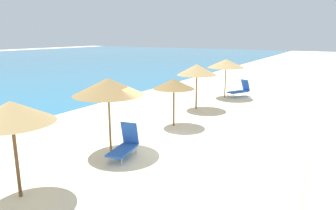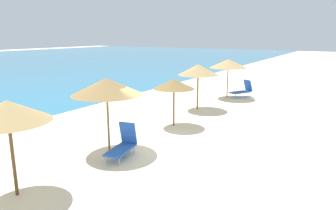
{
  "view_description": "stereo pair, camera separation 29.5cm",
  "coord_description": "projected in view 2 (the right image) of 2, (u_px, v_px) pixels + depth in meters",
  "views": [
    {
      "loc": [
        -9.73,
        -6.78,
        4.42
      ],
      "look_at": [
        2.81,
        0.59,
        1.07
      ],
      "focal_mm": 33.01,
      "sensor_mm": 36.0,
      "label": 1
    },
    {
      "loc": [
        -9.57,
        -7.03,
        4.42
      ],
      "look_at": [
        2.81,
        0.59,
        1.07
      ],
      "focal_mm": 33.01,
      "sensor_mm": 36.0,
      "label": 2
    }
  ],
  "objects": [
    {
      "name": "beach_umbrella_1",
      "position": [
        7.0,
        111.0,
        8.15
      ],
      "size": [
        2.26,
        2.26,
        2.73
      ],
      "color": "brown",
      "rests_on": "ground_plane"
    },
    {
      "name": "beach_umbrella_5",
      "position": [
        228.0,
        64.0,
        21.46
      ],
      "size": [
        2.61,
        2.61,
        2.72
      ],
      "color": "brown",
      "rests_on": "ground_plane"
    },
    {
      "name": "ground_plane",
      "position": [
        144.0,
        146.0,
        12.53
      ],
      "size": [
        160.0,
        160.0,
        0.0
      ],
      "primitive_type": "plane",
      "color": "beige"
    },
    {
      "name": "lounge_chair_0",
      "position": [
        242.0,
        90.0,
        22.14
      ],
      "size": [
        1.82,
        1.38,
        1.22
      ],
      "rotation": [
        0.0,
        0.0,
        1.09
      ],
      "color": "blue",
      "rests_on": "ground_plane"
    },
    {
      "name": "lounge_chair_2",
      "position": [
        123.0,
        144.0,
        11.37
      ],
      "size": [
        1.58,
        0.93,
        1.21
      ],
      "rotation": [
        0.0,
        0.0,
        1.77
      ],
      "color": "blue",
      "rests_on": "ground_plane"
    },
    {
      "name": "beach_umbrella_3",
      "position": [
        174.0,
        84.0,
        14.8
      ],
      "size": [
        2.01,
        2.01,
        2.33
      ],
      "color": "brown",
      "rests_on": "ground_plane"
    },
    {
      "name": "beach_umbrella_4",
      "position": [
        198.0,
        70.0,
        18.09
      ],
      "size": [
        2.36,
        2.36,
        2.7
      ],
      "color": "brown",
      "rests_on": "ground_plane"
    },
    {
      "name": "beach_umbrella_2",
      "position": [
        107.0,
        86.0,
        11.45
      ],
      "size": [
        2.63,
        2.63,
        2.85
      ],
      "color": "brown",
      "rests_on": "ground_plane"
    }
  ]
}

